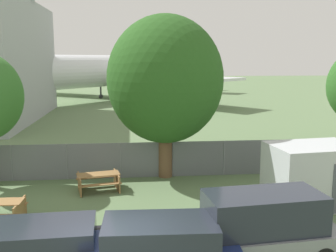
{
  "coord_description": "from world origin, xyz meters",
  "views": [
    {
      "loc": [
        0.52,
        -8.82,
        5.73
      ],
      "look_at": [
        2.59,
        12.7,
        2.0
      ],
      "focal_mm": 42.0,
      "sensor_mm": 36.0,
      "label": 1
    }
  ],
  "objects_px": {
    "portable_cabin": "(313,175)",
    "tree_behind_benches": "(165,80)",
    "airplane": "(106,71)",
    "car_dark_blue_hatchback_mid_left": "(160,248)",
    "picnic_bench_open_grass": "(98,180)",
    "car_black_hatchback_far_left": "(40,247)",
    "car_grey_van_near_left": "(263,226)"
  },
  "relations": [
    {
      "from": "portable_cabin",
      "to": "tree_behind_benches",
      "type": "xyz_separation_m",
      "value": [
        -5.45,
        4.25,
        3.52
      ]
    },
    {
      "from": "airplane",
      "to": "car_dark_blue_hatchback_mid_left",
      "type": "relative_size",
      "value": 9.14
    },
    {
      "from": "portable_cabin",
      "to": "picnic_bench_open_grass",
      "type": "height_order",
      "value": "portable_cabin"
    },
    {
      "from": "airplane",
      "to": "car_black_hatchback_far_left",
      "type": "bearing_deg",
      "value": 42.95
    },
    {
      "from": "tree_behind_benches",
      "to": "car_black_hatchback_far_left",
      "type": "height_order",
      "value": "tree_behind_benches"
    },
    {
      "from": "tree_behind_benches",
      "to": "car_dark_blue_hatchback_mid_left",
      "type": "xyz_separation_m",
      "value": [
        -0.94,
        -8.98,
        -3.89
      ]
    },
    {
      "from": "picnic_bench_open_grass",
      "to": "car_grey_van_near_left",
      "type": "xyz_separation_m",
      "value": [
        5.14,
        -6.57,
        0.56
      ]
    },
    {
      "from": "picnic_bench_open_grass",
      "to": "tree_behind_benches",
      "type": "xyz_separation_m",
      "value": [
        3.1,
        1.79,
        4.26
      ]
    },
    {
      "from": "portable_cabin",
      "to": "picnic_bench_open_grass",
      "type": "relative_size",
      "value": 1.75
    },
    {
      "from": "portable_cabin",
      "to": "car_black_hatchback_far_left",
      "type": "xyz_separation_m",
      "value": [
        -9.57,
        -4.22,
        -0.45
      ]
    },
    {
      "from": "airplane",
      "to": "tree_behind_benches",
      "type": "relative_size",
      "value": 4.92
    },
    {
      "from": "car_grey_van_near_left",
      "to": "tree_behind_benches",
      "type": "bearing_deg",
      "value": 98.0
    },
    {
      "from": "picnic_bench_open_grass",
      "to": "airplane",
      "type": "bearing_deg",
      "value": 92.8
    },
    {
      "from": "car_dark_blue_hatchback_mid_left",
      "to": "airplane",
      "type": "bearing_deg",
      "value": -82.83
    },
    {
      "from": "tree_behind_benches",
      "to": "car_dark_blue_hatchback_mid_left",
      "type": "distance_m",
      "value": 9.84
    },
    {
      "from": "tree_behind_benches",
      "to": "airplane",
      "type": "bearing_deg",
      "value": 97.79
    },
    {
      "from": "portable_cabin",
      "to": "tree_behind_benches",
      "type": "distance_m",
      "value": 7.76
    },
    {
      "from": "portable_cabin",
      "to": "tree_behind_benches",
      "type": "bearing_deg",
      "value": 135.33
    },
    {
      "from": "tree_behind_benches",
      "to": "car_black_hatchback_far_left",
      "type": "bearing_deg",
      "value": -115.9
    },
    {
      "from": "picnic_bench_open_grass",
      "to": "tree_behind_benches",
      "type": "relative_size",
      "value": 0.27
    },
    {
      "from": "picnic_bench_open_grass",
      "to": "car_black_hatchback_far_left",
      "type": "bearing_deg",
      "value": -98.61
    },
    {
      "from": "picnic_bench_open_grass",
      "to": "tree_behind_benches",
      "type": "height_order",
      "value": "tree_behind_benches"
    },
    {
      "from": "portable_cabin",
      "to": "car_grey_van_near_left",
      "type": "xyz_separation_m",
      "value": [
        -3.42,
        -4.11,
        -0.17
      ]
    },
    {
      "from": "airplane",
      "to": "picnic_bench_open_grass",
      "type": "bearing_deg",
      "value": 44.67
    },
    {
      "from": "picnic_bench_open_grass",
      "to": "car_grey_van_near_left",
      "type": "bearing_deg",
      "value": -51.98
    },
    {
      "from": "picnic_bench_open_grass",
      "to": "car_dark_blue_hatchback_mid_left",
      "type": "bearing_deg",
      "value": -73.3
    },
    {
      "from": "car_black_hatchback_far_left",
      "to": "car_grey_van_near_left",
      "type": "distance_m",
      "value": 6.16
    },
    {
      "from": "car_black_hatchback_far_left",
      "to": "car_grey_van_near_left",
      "type": "bearing_deg",
      "value": 178.51
    },
    {
      "from": "airplane",
      "to": "picnic_bench_open_grass",
      "type": "height_order",
      "value": "airplane"
    },
    {
      "from": "airplane",
      "to": "picnic_bench_open_grass",
      "type": "distance_m",
      "value": 38.34
    },
    {
      "from": "airplane",
      "to": "picnic_bench_open_grass",
      "type": "xyz_separation_m",
      "value": [
        1.87,
        -38.13,
        -3.53
      ]
    },
    {
      "from": "tree_behind_benches",
      "to": "car_black_hatchback_far_left",
      "type": "distance_m",
      "value": 10.22
    }
  ]
}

